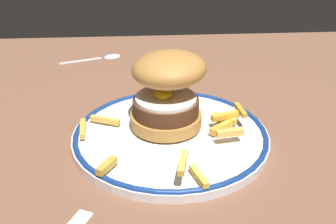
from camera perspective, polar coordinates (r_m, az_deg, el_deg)
The scene contains 5 objects.
ground_plane at distance 62.74cm, azimuth 0.14°, elevation -4.02°, with size 146.02×94.90×4.00cm, color brown.
dinner_plate at distance 58.63cm, azimuth -0.00°, elevation -3.26°, with size 28.02×28.02×1.60cm.
burger at distance 58.20cm, azimuth -0.25°, elevation 3.42°, with size 14.21×14.09×10.83cm.
fries_pile at distance 57.52cm, azimuth 1.75°, elevation -2.05°, with size 24.05×25.26×2.32cm.
spoon at distance 90.95cm, azimuth -8.71°, elevation 7.71°, with size 13.12×5.97×0.90cm.
Camera 1 is at (-3.87, -53.20, 31.04)cm, focal length 43.69 mm.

